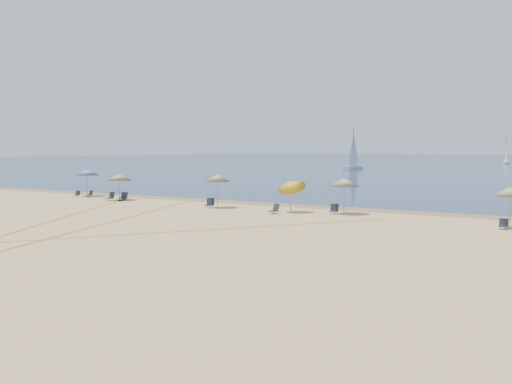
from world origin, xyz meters
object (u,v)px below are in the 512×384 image
umbrella_0 (87,172)px  sailboat_1 (353,157)px  chair_1 (90,194)px  chair_3 (124,197)px  chair_4 (210,204)px  sailboat_0 (506,155)px  umbrella_2 (217,178)px  chair_6 (334,209)px  umbrella_4 (344,182)px  chair_0 (77,194)px  umbrella_3 (291,185)px  umbrella_5 (511,192)px  umbrella_1 (119,177)px  chair_7 (504,225)px  chair_2 (110,197)px  chair_5 (274,209)px

umbrella_0 → sailboat_1: size_ratio=0.29×
chair_1 → chair_3: chair_3 is taller
chair_4 → sailboat_0: (0.60, 149.15, 2.25)m
chair_4 → umbrella_2: bearing=46.7°
chair_6 → sailboat_1: (-31.31, 81.69, 2.49)m
umbrella_0 → umbrella_4: bearing=-1.6°
chair_0 → chair_4: chair_4 is taller
umbrella_3 → umbrella_5: umbrella_3 is taller
umbrella_2 → chair_3: (-10.51, 0.41, -1.98)m
umbrella_4 → sailboat_1: 87.22m
umbrella_4 → chair_4: umbrella_4 is taller
umbrella_0 → chair_3: umbrella_0 is taller
umbrella_5 → sailboat_1: size_ratio=0.27×
umbrella_0 → umbrella_3: 23.36m
chair_1 → sailboat_1: (-5.50, 80.68, 2.54)m
umbrella_3 → chair_6: umbrella_3 is taller
umbrella_0 → umbrella_1: bearing=-12.7°
umbrella_0 → umbrella_5: size_ratio=1.08×
umbrella_4 → sailboat_1: (-31.85, 81.19, 0.59)m
umbrella_3 → chair_3: (-17.03, 0.36, -1.68)m
umbrella_4 → sailboat_0: bearing=93.8°
chair_0 → umbrella_4: bearing=-18.9°
chair_1 → chair_7: bearing=7.4°
umbrella_2 → chair_4: umbrella_2 is taller
umbrella_5 → sailboat_0: (-21.00, 149.25, 0.45)m
umbrella_5 → chair_4: (-21.60, 0.10, -1.80)m
umbrella_1 → chair_2: size_ratio=3.20×
umbrella_0 → chair_1: umbrella_0 is taller
chair_0 → sailboat_1: sailboat_1 is taller
chair_1 → chair_4: size_ratio=0.75×
umbrella_3 → sailboat_1: sailboat_1 is taller
chair_3 → chair_6: chair_3 is taller
chair_5 → chair_6: bearing=51.5°
chair_4 → sailboat_0: sailboat_0 is taller
chair_0 → chair_7: (38.26, -2.46, 0.00)m
umbrella_4 → chair_3: bearing=-177.9°
umbrella_0 → chair_6: (26.39, -1.27, -2.00)m
chair_7 → chair_4: bearing=174.3°
umbrella_3 → umbrella_2: bearing=-179.6°
umbrella_4 → umbrella_5: (11.14, -1.89, -0.09)m
chair_2 → chair_5: 17.67m
umbrella_2 → chair_4: 2.09m
umbrella_3 → chair_7: (14.56, -1.48, -1.74)m
umbrella_2 → chair_5: umbrella_2 is taller
chair_7 → sailboat_1: size_ratio=0.07×
umbrella_5 → chair_7: bearing=-108.0°
umbrella_0 → umbrella_1: umbrella_0 is taller
umbrella_1 → chair_6: bearing=-0.1°
umbrella_5 → chair_6: 11.91m
chair_7 → sailboat_1: bearing=113.5°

